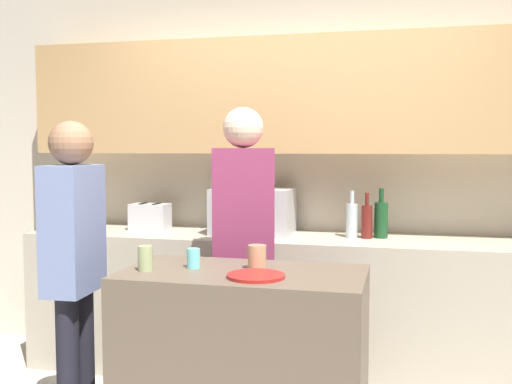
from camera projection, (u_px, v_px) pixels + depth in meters
back_wall at (306, 140)px, 4.05m from camera, size 6.40×0.40×2.70m
back_counter at (298, 307)px, 3.87m from camera, size 3.60×0.62×0.92m
kitchen_island at (243, 368)px, 2.80m from camera, size 1.13×0.60×0.92m
microwave at (253, 211)px, 3.96m from camera, size 0.52×0.39×0.30m
toaster at (150, 217)px, 4.14m from camera, size 0.26×0.16×0.18m
bottle_0 at (352, 220)px, 3.79m from camera, size 0.07×0.07×0.30m
bottle_1 at (367, 221)px, 3.75m from camera, size 0.07×0.07×0.29m
bottle_2 at (381, 219)px, 3.77m from camera, size 0.09×0.09×0.31m
plate_on_island at (256, 276)px, 2.64m from camera, size 0.26×0.26×0.01m
cup_0 at (145, 258)px, 2.78m from camera, size 0.07×0.07×0.12m
cup_1 at (257, 257)px, 2.80m from camera, size 0.09×0.09×0.12m
cup_2 at (194, 258)px, 2.84m from camera, size 0.06×0.06×0.09m
person_left at (243, 231)px, 3.34m from camera, size 0.38×0.27×1.71m
person_center at (74, 257)px, 2.92m from camera, size 0.21×0.35×1.62m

